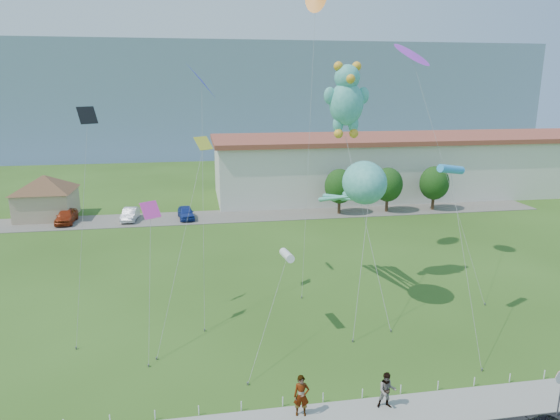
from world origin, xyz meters
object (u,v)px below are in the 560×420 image
object	(u,v)px
pedestrian_right	(387,390)
teddy_bear_kite	(347,98)
pedestrian_left	(301,396)
octopus_kite	(359,189)
parked_car_silver	(130,214)
parked_car_red	(66,216)
pavilion	(45,192)
parked_car_blue	(186,212)
warehouse	(429,164)

from	to	relation	value
pedestrian_right	teddy_bear_kite	distance (m)	19.83
pedestrian_left	octopus_kite	distance (m)	15.31
pedestrian_left	parked_car_silver	world-z (taller)	pedestrian_left
parked_car_red	parked_car_silver	distance (m)	6.90
pedestrian_left	teddy_bear_kite	distance (m)	20.51
octopus_kite	teddy_bear_kite	world-z (taller)	teddy_bear_kite
pavilion	parked_car_silver	xyz separation A→B (m)	(9.65, -2.92, -2.27)
pavilion	parked_car_blue	distance (m)	16.42
pavilion	pedestrian_left	xyz separation A→B (m)	(21.72, -40.20, -1.92)
pedestrian_left	pedestrian_right	xyz separation A→B (m)	(4.12, -0.13, -0.10)
octopus_kite	parked_car_red	bearing A→B (deg)	135.07
parked_car_red	parked_car_silver	size ratio (longest dim) A/B	1.10
pavilion	pedestrian_left	world-z (taller)	pavilion
warehouse	teddy_bear_kite	distance (m)	39.89
pedestrian_left	parked_car_red	xyz separation A→B (m)	(-18.97, 37.27, -0.26)
pavilion	teddy_bear_kite	size ratio (longest dim) A/B	0.55
pedestrian_left	parked_car_red	size ratio (longest dim) A/B	0.44
pavilion	pedestrian_right	xyz separation A→B (m)	(25.84, -40.33, -2.02)
parked_car_silver	octopus_kite	bearing A→B (deg)	-49.20
pedestrian_right	parked_car_red	size ratio (longest dim) A/B	0.39
pedestrian_right	parked_car_silver	xyz separation A→B (m)	(-16.19, 37.41, -0.25)
parked_car_silver	pedestrian_left	bearing A→B (deg)	-67.39
teddy_bear_kite	octopus_kite	bearing A→B (deg)	-84.00
pavilion	warehouse	distance (m)	50.37
pedestrian_left	teddy_bear_kite	world-z (taller)	teddy_bear_kite
parked_car_red	teddy_bear_kite	distance (m)	36.40
warehouse	parked_car_red	world-z (taller)	warehouse
pavilion	warehouse	size ratio (longest dim) A/B	0.15
pedestrian_left	parked_car_blue	size ratio (longest dim) A/B	0.48
pavilion	pedestrian_left	size ratio (longest dim) A/B	4.58
octopus_kite	pavilion	bearing A→B (deg)	134.88
parked_car_blue	octopus_kite	xyz separation A→B (m)	(12.24, -24.98, 7.45)
octopus_kite	parked_car_blue	bearing A→B (deg)	116.10
parked_car_silver	octopus_kite	world-z (taller)	octopus_kite
pavilion	parked_car_blue	size ratio (longest dim) A/B	2.20
pavilion	pedestrian_right	size ratio (longest dim) A/B	5.09
pedestrian_left	teddy_bear_kite	bearing A→B (deg)	74.50
octopus_kite	parked_car_silver	bearing A→B (deg)	126.13
warehouse	parked_car_silver	bearing A→B (deg)	-167.53
parked_car_red	parked_car_blue	world-z (taller)	parked_car_red
parked_car_blue	parked_car_red	bearing A→B (deg)	171.31
parked_car_blue	teddy_bear_kite	distance (m)	28.66
pedestrian_right	octopus_kite	distance (m)	14.24
parked_car_silver	warehouse	bearing A→B (deg)	17.14
pedestrian_right	teddy_bear_kite	size ratio (longest dim) A/B	0.11
parked_car_red	parked_car_silver	bearing A→B (deg)	0.06
parked_car_silver	teddy_bear_kite	world-z (taller)	teddy_bear_kite
parked_car_blue	pedestrian_right	bearing A→B (deg)	-82.12
pavilion	parked_car_blue	world-z (taller)	pavilion
parked_car_red	pedestrian_right	bearing A→B (deg)	-58.36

